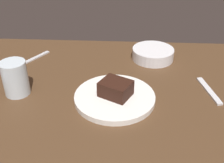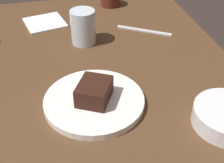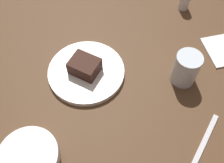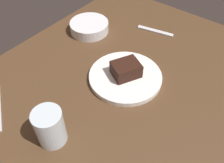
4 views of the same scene
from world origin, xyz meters
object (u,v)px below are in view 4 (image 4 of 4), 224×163
Objects in this scene: dessert_plate at (125,77)px; water_glass at (50,127)px; chocolate_cake_slice at (126,69)px; dessert_spoon at (155,31)px; side_bowl at (89,27)px.

dessert_plate is 2.25× the size of water_glass.
water_glass is (30.40, -2.04, 4.55)cm from dessert_plate.
dessert_spoon is at bearing -168.19° from chocolate_cake_slice.
dessert_spoon is (-16.28, 21.66, -1.72)cm from side_bowl.
dessert_plate is 1.55× the size of side_bowl.
side_bowl is at bearing 24.73° from dessert_spoon.
side_bowl reaches higher than dessert_spoon.
chocolate_cake_slice is (-0.27, -0.08, 3.18)cm from dessert_plate.
water_glass is at bearing -3.65° from chocolate_cake_slice.
side_bowl is (-43.62, -25.81, -3.34)cm from water_glass.
water_glass reaches higher than dessert_plate.
water_glass is at bearing 81.76° from dessert_spoon.
water_glass is 0.69× the size of side_bowl.
chocolate_cake_slice reaches higher than side_bowl.
dessert_spoon is at bearing -176.03° from water_glass.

